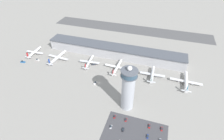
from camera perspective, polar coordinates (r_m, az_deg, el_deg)
The scene contains 22 objects.
ground_plane at distance 238.41m, azimuth -4.16°, elevation -4.21°, with size 1000.00×1000.00×0.00m, color gray.
terminal_building at distance 286.00m, azimuth 0.78°, elevation 6.14°, with size 223.54×25.00×18.36m.
runway_strip at distance 386.61m, azimuth 5.74°, elevation 13.22°, with size 335.32×44.00×0.01m, color #515154.
control_tower at distance 189.26m, azimuth 5.28°, elevation -6.12°, with size 17.96×17.96×58.34m.
parking_lot_surface at distance 189.02m, azimuth 7.46°, elevation -19.95°, with size 64.00×40.00×0.01m, color #424247.
airplane_gate_alpha at distance 320.40m, azimuth -24.02°, elevation 5.35°, with size 30.86×34.52×12.62m.
airplane_gate_bravo at distance 292.87m, azimuth -17.30°, elevation 3.99°, with size 36.07×42.65×13.46m.
airplane_gate_charlie at distance 271.44m, azimuth -7.44°, elevation 2.65°, with size 32.10×35.60×12.10m.
airplane_gate_delta at distance 258.78m, azimuth 1.72°, elevation 0.96°, with size 39.38×39.82×12.13m.
airplane_gate_echo at distance 250.92m, azimuth 13.05°, elevation -1.38°, with size 34.79×35.29×13.26m.
airplane_gate_foxtrot at distance 253.51m, azimuth 23.06°, elevation -3.48°, with size 41.93×40.33×13.34m.
service_truck_catering at distance 236.98m, azimuth -5.51°, elevation -4.31°, with size 3.98×6.72×2.64m.
service_truck_fuel at distance 304.37m, azimuth -23.20°, elevation 3.05°, with size 6.17×3.26×2.64m.
service_truck_baggage at distance 271.90m, azimuth -5.85°, elevation 1.93°, with size 8.01×6.71×2.43m.
service_truck_water at distance 308.90m, azimuth -27.12°, elevation 2.39°, with size 7.77×3.43×3.13m.
car_silver_sedan at distance 198.90m, azimuth 0.88°, elevation -15.01°, with size 1.90×4.18×1.47m.
car_yellow_taxi at distance 196.80m, azimuth 15.94°, elevation -17.99°, with size 1.82×4.64×1.55m.
car_navy_sedan at distance 197.00m, azimuth 4.61°, elevation -15.90°, with size 1.99×4.60×1.51m.
car_blue_compact at distance 191.32m, azimuth -0.36°, elevation -18.08°, with size 1.93×4.46×1.49m.
car_green_van at distance 188.69m, azimuth 11.56°, elevation -20.49°, with size 1.93×4.62×1.54m.
car_maroon_suv at distance 189.77m, azimuth 3.60°, elevation -18.88°, with size 1.88×4.68×1.51m.
car_grey_coupe at distance 195.68m, azimuth 12.10°, elevation -17.51°, with size 1.95×4.82×1.56m.
Camera 1 is at (69.92, -163.66, 158.64)m, focal length 28.00 mm.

